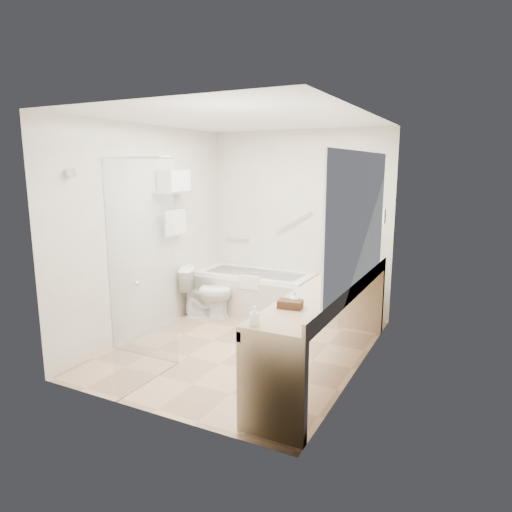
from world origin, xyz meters
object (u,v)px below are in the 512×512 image
at_px(vanity_counter, 328,309).
at_px(water_bottle_left, 357,259).
at_px(bathtub, 255,292).
at_px(amenity_basket, 290,304).
at_px(toilet, 207,293).

distance_m(vanity_counter, water_bottle_left, 1.17).
bearing_deg(bathtub, amenity_basket, -56.17).
height_order(bathtub, amenity_basket, amenity_basket).
distance_m(vanity_counter, toilet, 2.17).
distance_m(bathtub, amenity_basket, 2.64).
xyz_separation_m(bathtub, toilet, (-0.45, -0.54, 0.07)).
xyz_separation_m(bathtub, amenity_basket, (1.43, -2.14, 0.61)).
bearing_deg(amenity_basket, bathtub, 123.83).
distance_m(amenity_basket, water_bottle_left, 1.88).
bearing_deg(vanity_counter, amenity_basket, -96.96).
height_order(bathtub, toilet, toilet).
distance_m(toilet, water_bottle_left, 2.06).
relative_size(vanity_counter, amenity_basket, 13.49).
distance_m(bathtub, water_bottle_left, 1.66).
xyz_separation_m(bathtub, water_bottle_left, (1.50, -0.26, 0.66)).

